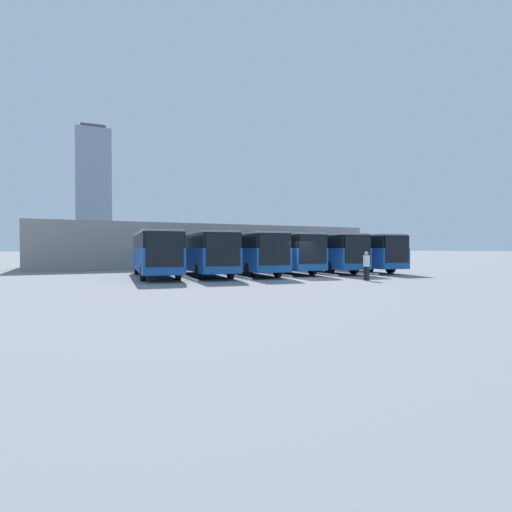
% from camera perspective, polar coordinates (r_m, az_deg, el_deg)
% --- Properties ---
extents(ground_plane, '(600.00, 600.00, 0.00)m').
position_cam_1_polar(ground_plane, '(26.95, 6.61, -3.20)').
color(ground_plane, gray).
extents(bus_0, '(3.41, 11.21, 3.13)m').
position_cam_1_polar(bus_0, '(36.20, 14.00, 0.63)').
color(bus_0, '#19519E').
rests_on(bus_0, ground_plane).
extents(curb_divider_0, '(0.86, 7.00, 0.15)m').
position_cam_1_polar(curb_divider_0, '(33.89, 13.44, -2.23)').
color(curb_divider_0, '#B2B2AD').
rests_on(curb_divider_0, ground_plane).
extents(bus_1, '(3.41, 11.21, 3.13)m').
position_cam_1_polar(bus_1, '(34.36, 9.18, 0.63)').
color(bus_1, '#19519E').
rests_on(bus_1, ground_plane).
extents(curb_divider_1, '(0.86, 7.00, 0.15)m').
position_cam_1_polar(curb_divider_1, '(32.09, 8.25, -2.39)').
color(curb_divider_1, '#B2B2AD').
rests_on(curb_divider_1, ground_plane).
extents(bus_2, '(3.41, 11.21, 3.13)m').
position_cam_1_polar(bus_2, '(33.01, 3.66, 0.63)').
color(bus_2, '#19519E').
rests_on(bus_2, ground_plane).
extents(curb_divider_2, '(0.86, 7.00, 0.15)m').
position_cam_1_polar(curb_divider_2, '(30.81, 2.27, -2.52)').
color(curb_divider_2, '#B2B2AD').
rests_on(curb_divider_2, ground_plane).
extents(bus_3, '(3.41, 11.21, 3.13)m').
position_cam_1_polar(bus_3, '(30.64, -1.22, 0.59)').
color(bus_3, '#19519E').
rests_on(bus_3, ground_plane).
extents(curb_divider_3, '(0.86, 7.00, 0.15)m').
position_cam_1_polar(curb_divider_3, '(28.52, -3.10, -2.81)').
color(curb_divider_3, '#B2B2AD').
rests_on(curb_divider_3, ground_plane).
extents(bus_4, '(3.41, 11.21, 3.13)m').
position_cam_1_polar(bus_4, '(29.50, -7.49, 0.57)').
color(bus_4, '#19519E').
rests_on(bus_4, ground_plane).
extents(curb_divider_4, '(0.86, 7.00, 0.15)m').
position_cam_1_polar(curb_divider_4, '(27.51, -9.91, -2.97)').
color(curb_divider_4, '#B2B2AD').
rests_on(curb_divider_4, ground_plane).
extents(bus_5, '(3.41, 11.21, 3.13)m').
position_cam_1_polar(bus_5, '(28.86, -14.21, 0.53)').
color(bus_5, '#19519E').
rests_on(bus_5, ground_plane).
extents(pedestrian, '(0.44, 0.44, 1.82)m').
position_cam_1_polar(pedestrian, '(25.89, 15.51, -1.24)').
color(pedestrian, black).
rests_on(pedestrian, ground_plane).
extents(station_building, '(35.88, 15.79, 4.55)m').
position_cam_1_polar(station_building, '(47.37, -7.69, 1.41)').
color(station_building, gray).
rests_on(station_building, ground_plane).
extents(office_tower, '(19.87, 19.87, 75.77)m').
position_cam_1_polar(office_tower, '(264.59, -22.25, 8.64)').
color(office_tower, '#7F8EA3').
rests_on(office_tower, ground_plane).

